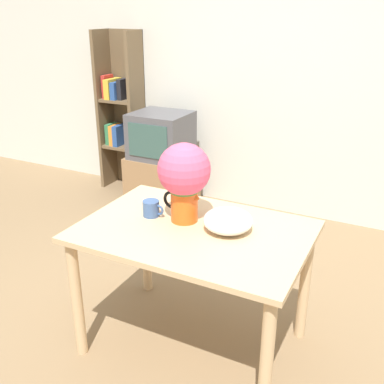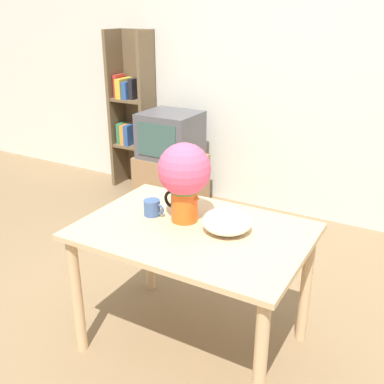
{
  "view_description": "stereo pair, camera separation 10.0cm",
  "coord_description": "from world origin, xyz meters",
  "px_view_note": "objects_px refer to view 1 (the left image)",
  "views": [
    {
      "loc": [
        1.08,
        -1.81,
        1.79
      ],
      "look_at": [
        0.11,
        0.12,
        0.91
      ],
      "focal_mm": 42.0,
      "sensor_mm": 36.0,
      "label": 1
    },
    {
      "loc": [
        1.17,
        -1.76,
        1.79
      ],
      "look_at": [
        0.11,
        0.12,
        0.91
      ],
      "focal_mm": 42.0,
      "sensor_mm": 36.0,
      "label": 2
    }
  ],
  "objects_px": {
    "coffee_mug": "(151,208)",
    "tv_set": "(161,135)",
    "white_bowl": "(228,221)",
    "flower_vase": "(184,176)"
  },
  "relations": [
    {
      "from": "flower_vase",
      "to": "tv_set",
      "type": "bearing_deg",
      "value": 124.39
    },
    {
      "from": "white_bowl",
      "to": "tv_set",
      "type": "height_order",
      "value": "tv_set"
    },
    {
      "from": "coffee_mug",
      "to": "tv_set",
      "type": "relative_size",
      "value": 0.25
    },
    {
      "from": "coffee_mug",
      "to": "tv_set",
      "type": "xyz_separation_m",
      "value": [
        -0.86,
        1.56,
        -0.07
      ]
    },
    {
      "from": "coffee_mug",
      "to": "white_bowl",
      "type": "xyz_separation_m",
      "value": [
        0.44,
        0.02,
        0.01
      ]
    },
    {
      "from": "flower_vase",
      "to": "white_bowl",
      "type": "relative_size",
      "value": 1.68
    },
    {
      "from": "flower_vase",
      "to": "coffee_mug",
      "type": "height_order",
      "value": "flower_vase"
    },
    {
      "from": "white_bowl",
      "to": "tv_set",
      "type": "distance_m",
      "value": 2.02
    },
    {
      "from": "coffee_mug",
      "to": "tv_set",
      "type": "bearing_deg",
      "value": 118.87
    },
    {
      "from": "tv_set",
      "to": "coffee_mug",
      "type": "bearing_deg",
      "value": -61.13
    }
  ]
}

